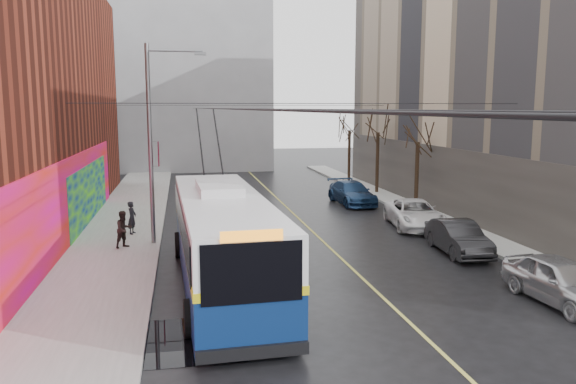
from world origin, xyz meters
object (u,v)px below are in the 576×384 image
(streetlight_pole, at_px, (154,139))
(following_car, at_px, (217,204))
(parked_car_a, at_px, (561,281))
(parked_car_b, at_px, (458,237))
(pedestrian_a, at_px, (132,218))
(pedestrian_b, at_px, (124,229))
(tree_mid, at_px, (378,122))
(tree_far, at_px, (350,121))
(trolleybus, at_px, (223,238))
(tree_near, at_px, (418,129))
(parked_car_c, at_px, (414,214))
(parked_car_d, at_px, (352,193))

(streetlight_pole, distance_m, following_car, 8.65)
(parked_car_a, relative_size, parked_car_b, 1.03)
(pedestrian_a, distance_m, pedestrian_b, 2.77)
(streetlight_pole, height_order, parked_car_a, streetlight_pole)
(streetlight_pole, relative_size, tree_mid, 1.35)
(following_car, bearing_deg, parked_car_a, -53.98)
(tree_far, relative_size, parked_car_a, 1.48)
(parked_car_b, distance_m, following_car, 14.45)
(trolleybus, height_order, parked_car_b, trolleybus)
(tree_near, xyz_separation_m, parked_car_c, (-2.00, -4.43, -4.25))
(tree_far, xyz_separation_m, parked_car_c, (-2.00, -18.43, -4.42))
(tree_far, bearing_deg, parked_car_b, -95.60)
(parked_car_a, bearing_deg, parked_car_d, 89.64)
(parked_car_a, bearing_deg, trolleybus, 156.67)
(parked_car_b, distance_m, parked_car_c, 5.43)
(streetlight_pole, height_order, tree_near, streetlight_pole)
(tree_far, height_order, following_car, tree_far)
(tree_far, distance_m, trolleybus, 29.47)
(pedestrian_a, bearing_deg, parked_car_a, -114.12)
(parked_car_a, xyz_separation_m, pedestrian_a, (-14.30, 12.33, 0.19))
(parked_car_a, bearing_deg, pedestrian_a, 135.95)
(streetlight_pole, xyz_separation_m, tree_far, (15.14, 20.00, 0.30))
(streetlight_pole, height_order, parked_car_c, streetlight_pole)
(streetlight_pole, height_order, pedestrian_b, streetlight_pole)
(pedestrian_b, bearing_deg, parked_car_b, -52.58)
(parked_car_a, bearing_deg, pedestrian_b, 143.16)
(tree_near, distance_m, tree_far, 14.00)
(parked_car_c, bearing_deg, pedestrian_a, -173.08)
(streetlight_pole, xyz_separation_m, tree_near, (15.14, 6.00, 0.13))
(tree_mid, distance_m, parked_car_b, 17.61)
(parked_car_c, distance_m, following_car, 11.32)
(streetlight_pole, height_order, parked_car_d, streetlight_pole)
(parked_car_b, height_order, pedestrian_b, pedestrian_b)
(parked_car_a, distance_m, parked_car_c, 11.82)
(parked_car_b, relative_size, parked_car_d, 0.85)
(tree_far, distance_m, parked_car_d, 12.10)
(parked_car_d, distance_m, following_car, 9.20)
(streetlight_pole, xyz_separation_m, parked_car_b, (12.80, -3.86, -4.14))
(parked_car_b, distance_m, pedestrian_a, 15.26)
(pedestrian_a, bearing_deg, pedestrian_b, -165.77)
(streetlight_pole, bearing_deg, tree_mid, 40.65)
(streetlight_pole, distance_m, parked_car_b, 13.99)
(pedestrian_a, bearing_deg, parked_car_b, -96.22)
(tree_mid, height_order, trolleybus, tree_mid)
(tree_mid, xyz_separation_m, parked_car_b, (-2.34, -16.86, -4.54))
(parked_car_a, relative_size, parked_car_d, 0.87)
(pedestrian_b, bearing_deg, tree_mid, -0.33)
(streetlight_pole, distance_m, parked_car_c, 13.86)
(tree_far, xyz_separation_m, parked_car_d, (-3.08, -10.84, -4.41))
(parked_car_b, distance_m, pedestrian_b, 14.53)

